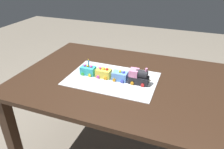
# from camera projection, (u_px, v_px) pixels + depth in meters

# --- Properties ---
(dining_table) EXTENTS (1.40, 1.00, 0.74)m
(dining_table) POSITION_uv_depth(u_px,v_px,m) (120.00, 90.00, 1.53)
(dining_table) COLOR #382316
(dining_table) RESTS_ON ground
(cake_board) EXTENTS (0.60, 0.40, 0.00)m
(cake_board) POSITION_uv_depth(u_px,v_px,m) (112.00, 79.00, 1.46)
(cake_board) COLOR silver
(cake_board) RESTS_ON dining_table
(cake_locomotive) EXTENTS (0.14, 0.08, 0.12)m
(cake_locomotive) POSITION_uv_depth(u_px,v_px,m) (139.00, 77.00, 1.38)
(cake_locomotive) COLOR #232328
(cake_locomotive) RESTS_ON cake_board
(cake_car_gondola_sky_blue) EXTENTS (0.10, 0.08, 0.07)m
(cake_car_gondola_sky_blue) POSITION_uv_depth(u_px,v_px,m) (120.00, 76.00, 1.43)
(cake_car_gondola_sky_blue) COLOR #669EEA
(cake_car_gondola_sky_blue) RESTS_ON cake_board
(cake_car_caboose_lemon) EXTENTS (0.10, 0.08, 0.07)m
(cake_car_caboose_lemon) POSITION_uv_depth(u_px,v_px,m) (104.00, 73.00, 1.46)
(cake_car_caboose_lemon) COLOR #F4E04C
(cake_car_caboose_lemon) RESTS_ON cake_board
(cake_car_flatbed_turquoise) EXTENTS (0.10, 0.08, 0.07)m
(cake_car_flatbed_turquoise) POSITION_uv_depth(u_px,v_px,m) (88.00, 70.00, 1.50)
(cake_car_flatbed_turquoise) COLOR #38B7C6
(cake_car_flatbed_turquoise) RESTS_ON cake_board
(birthday_candle) EXTENTS (0.01, 0.01, 0.05)m
(birthday_candle) POSITION_uv_depth(u_px,v_px,m) (89.00, 62.00, 1.47)
(birthday_candle) COLOR #4CA5E5
(birthday_candle) RESTS_ON cake_car_flatbed_turquoise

